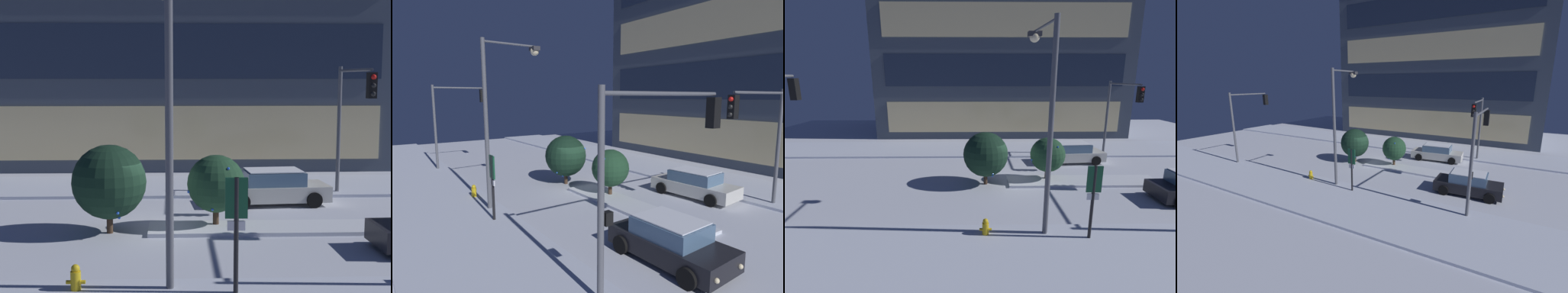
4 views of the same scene
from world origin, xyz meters
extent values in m
plane|color=silver|center=(0.00, 0.00, 0.00)|extent=(52.00, 52.00, 0.00)
cube|color=silver|center=(0.00, -7.94, 0.07)|extent=(52.00, 5.20, 0.14)
cube|color=silver|center=(0.00, 7.94, 0.07)|extent=(52.00, 5.20, 0.14)
cube|color=silver|center=(4.70, -0.08, 0.07)|extent=(9.00, 1.80, 0.14)
cube|color=#424C5B|center=(1.14, 19.25, 11.42)|extent=(25.96, 13.64, 22.83)
cube|color=#F9E09E|center=(1.14, 12.39, 2.28)|extent=(23.36, 0.10, 3.04)
cube|color=#232D42|center=(1.14, 12.39, 6.85)|extent=(23.36, 0.10, 3.04)
cube|color=#F9E09E|center=(1.14, 12.39, 11.42)|extent=(23.36, 0.10, 3.04)
cube|color=#232D42|center=(1.14, 12.39, 15.98)|extent=(23.36, 0.10, 3.04)
cube|color=black|center=(9.48, -2.71, 0.53)|extent=(4.29, 2.01, 0.66)
cube|color=slate|center=(9.48, -2.71, 1.14)|extent=(2.34, 1.76, 0.60)
cube|color=white|center=(9.48, -2.71, 1.47)|extent=(2.16, 1.64, 0.04)
sphere|color=#F9E5B2|center=(11.59, -2.01, 0.50)|extent=(0.16, 0.16, 0.16)
sphere|color=#F9E5B2|center=(11.63, -3.28, 0.50)|extent=(0.16, 0.16, 0.16)
cylinder|color=black|center=(10.84, -1.73, 0.33)|extent=(0.67, 0.24, 0.66)
cylinder|color=black|center=(10.90, -3.60, 0.33)|extent=(0.67, 0.24, 0.66)
cylinder|color=black|center=(8.05, -1.82, 0.33)|extent=(0.67, 0.24, 0.66)
cylinder|color=black|center=(8.11, -3.69, 0.33)|extent=(0.67, 0.24, 0.66)
cube|color=silver|center=(5.34, 4.14, 0.53)|extent=(4.77, 2.24, 0.66)
cube|color=slate|center=(5.34, 4.14, 1.14)|extent=(2.63, 1.88, 0.60)
cube|color=white|center=(5.34, 4.14, 1.47)|extent=(2.44, 1.75, 0.04)
sphere|color=#F9E5B2|center=(3.06, 3.31, 0.50)|extent=(0.16, 0.16, 0.16)
sphere|color=#F9E5B2|center=(2.96, 4.58, 0.50)|extent=(0.16, 0.16, 0.16)
cylinder|color=black|center=(3.89, 3.08, 0.33)|extent=(0.68, 0.27, 0.66)
cylinder|color=black|center=(3.74, 4.94, 0.33)|extent=(0.68, 0.27, 0.66)
cylinder|color=black|center=(6.94, 3.33, 0.33)|extent=(0.68, 0.27, 0.66)
cylinder|color=black|center=(6.78, 5.19, 0.33)|extent=(0.68, 0.27, 0.66)
cylinder|color=#565960|center=(-10.16, -6.14, 3.21)|extent=(0.18, 0.18, 6.41)
cylinder|color=#565960|center=(-10.16, -4.32, 6.21)|extent=(0.12, 3.64, 0.12)
cube|color=black|center=(-10.16, -2.49, 5.61)|extent=(0.32, 0.36, 1.00)
sphere|color=red|center=(-10.16, -2.30, 5.93)|extent=(0.20, 0.20, 0.20)
sphere|color=black|center=(-10.16, -2.30, 5.61)|extent=(0.20, 0.20, 0.20)
sphere|color=black|center=(-10.16, -2.30, 5.29)|extent=(0.20, 0.20, 0.20)
cylinder|color=#565960|center=(8.69, 6.14, 2.96)|extent=(0.18, 0.18, 5.91)
cylinder|color=#565960|center=(8.69, 4.01, 5.71)|extent=(0.12, 4.25, 0.12)
cube|color=black|center=(8.69, 1.89, 5.11)|extent=(0.32, 0.36, 1.00)
sphere|color=red|center=(8.69, 1.70, 5.43)|extent=(0.20, 0.20, 0.20)
sphere|color=black|center=(8.69, 1.70, 5.11)|extent=(0.20, 0.20, 0.20)
sphere|color=black|center=(8.69, 1.70, 4.79)|extent=(0.20, 0.20, 0.20)
cylinder|color=#565960|center=(10.07, -6.14, 2.91)|extent=(0.18, 0.18, 5.82)
cylinder|color=#565960|center=(10.07, -3.84, 5.62)|extent=(0.12, 4.60, 0.12)
cube|color=black|center=(10.07, -1.54, 5.02)|extent=(0.32, 0.36, 1.00)
sphere|color=red|center=(10.07, -1.35, 5.34)|extent=(0.20, 0.20, 0.20)
sphere|color=black|center=(10.07, -1.35, 5.02)|extent=(0.20, 0.20, 0.20)
sphere|color=black|center=(10.07, -1.35, 4.70)|extent=(0.20, 0.20, 0.20)
cube|color=black|center=(10.07, -5.92, 2.40)|extent=(0.20, 0.24, 0.36)
cylinder|color=#565960|center=(1.01, -5.99, 4.10)|extent=(0.20, 0.20, 8.20)
cylinder|color=#565960|center=(0.92, -4.63, 8.05)|extent=(0.29, 2.72, 0.10)
cube|color=#333338|center=(0.82, -3.28, 7.95)|extent=(0.56, 0.36, 0.20)
sphere|color=#F9E5B2|center=(0.82, -3.28, 7.82)|extent=(0.44, 0.44, 0.44)
cylinder|color=gold|center=(-1.34, -6.05, 0.31)|extent=(0.26, 0.26, 0.62)
sphere|color=gold|center=(-1.34, -6.05, 0.69)|extent=(0.22, 0.22, 0.22)
cylinder|color=gold|center=(-1.52, -6.05, 0.34)|extent=(0.12, 0.10, 0.10)
cylinder|color=gold|center=(-1.16, -6.05, 0.34)|extent=(0.12, 0.10, 0.10)
cylinder|color=black|center=(2.64, -6.36, 1.51)|extent=(0.12, 0.12, 3.02)
cube|color=#144C2D|center=(2.64, -6.36, 2.52)|extent=(0.55, 0.07, 1.01)
cube|color=white|center=(2.64, -6.36, 1.83)|extent=(0.44, 0.06, 0.24)
cylinder|color=#473323|center=(2.61, 0.30, 0.37)|extent=(0.22, 0.22, 0.74)
sphere|color=#1E4228|center=(2.61, 0.30, 1.63)|extent=(2.08, 2.08, 2.08)
sphere|color=blue|center=(2.99, -0.43, 2.29)|extent=(0.10, 0.10, 0.10)
sphere|color=blue|center=(1.62, 0.04, 1.38)|extent=(0.10, 0.10, 0.10)
sphere|color=blue|center=(1.76, 0.62, 1.10)|extent=(0.10, 0.10, 0.10)
sphere|color=blue|center=(2.44, -0.36, 0.83)|extent=(0.10, 0.10, 0.10)
sphere|color=blue|center=(2.19, 0.67, 0.74)|extent=(0.10, 0.10, 0.10)
cylinder|color=#473323|center=(-1.15, -0.28, 0.36)|extent=(0.22, 0.22, 0.72)
sphere|color=black|center=(-1.15, -0.28, 1.82)|extent=(2.59, 2.59, 2.59)
sphere|color=blue|center=(-0.77, -1.15, 0.92)|extent=(0.10, 0.10, 0.10)
sphere|color=blue|center=(-0.45, 0.72, 2.29)|extent=(0.10, 0.10, 0.10)
sphere|color=blue|center=(-1.82, 0.80, 1.51)|extent=(0.10, 0.10, 0.10)
sphere|color=blue|center=(-0.77, -0.75, 0.66)|extent=(0.10, 0.10, 0.10)
sphere|color=blue|center=(-2.06, 0.66, 1.77)|extent=(0.10, 0.10, 0.10)
camera|label=1|loc=(1.18, -19.94, 5.43)|focal=52.74mm
camera|label=2|loc=(16.44, -11.09, 5.52)|focal=30.34mm
camera|label=3|loc=(-1.69, -16.04, 6.12)|focal=25.99mm
camera|label=4|loc=(12.19, -20.24, 7.25)|focal=24.41mm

